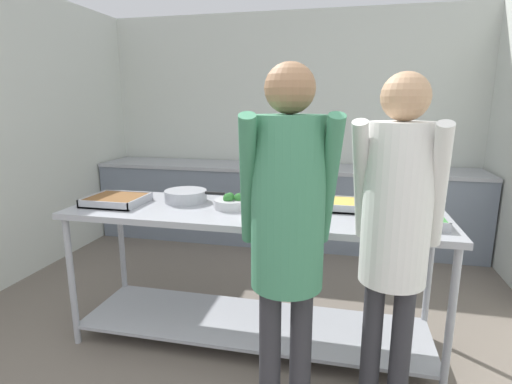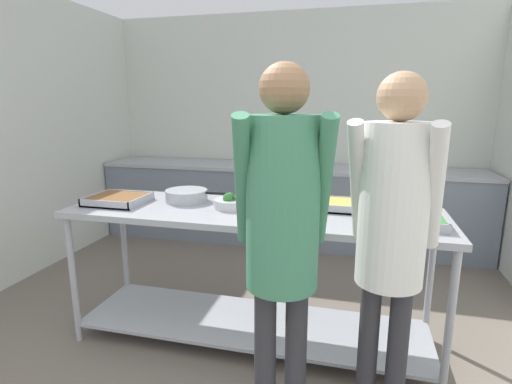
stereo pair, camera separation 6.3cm
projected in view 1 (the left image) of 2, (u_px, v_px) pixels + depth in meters
The scene contains 12 objects.
wall_rear at pixel (288, 127), 4.84m from camera, with size 4.52×0.06×2.65m.
back_counter at pixel (282, 204), 4.68m from camera, with size 4.36×0.65×0.91m.
serving_counter at pixel (253, 254), 2.66m from camera, with size 2.44×0.72×0.94m.
serving_tray_vegetables at pixel (117, 200), 2.75m from camera, with size 0.38×0.34×0.05m.
sauce_pan at pixel (186, 195), 2.81m from camera, with size 0.44×0.30×0.08m.
broccoli_bowl at pixel (231, 203), 2.63m from camera, with size 0.22×0.22×0.11m.
plate_stack at pixel (261, 217), 2.35m from camera, with size 0.23×0.23×0.05m.
serving_tray_roast at pixel (330, 204), 2.65m from camera, with size 0.47×0.27×0.05m.
serving_tray_greens at pixel (409, 220), 2.29m from camera, with size 0.39×0.27×0.05m.
guest_serving_left at pixel (288, 221), 1.73m from camera, with size 0.47×0.42×1.78m.
guest_serving_right at pixel (396, 219), 1.81m from camera, with size 0.45×0.40×1.75m.
water_bottle at pixel (260, 155), 4.56m from camera, with size 0.07×0.07×0.28m.
Camera 1 is at (0.72, -0.65, 1.62)m, focal length 28.00 mm.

